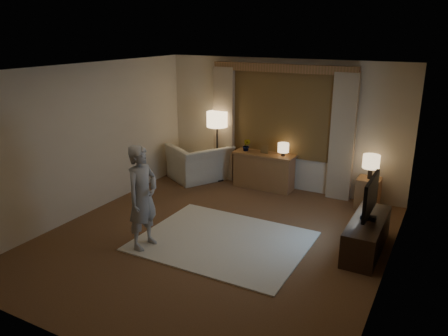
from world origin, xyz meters
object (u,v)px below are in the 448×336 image
Objects in this scene: side_table at (368,193)px; tv_stand at (367,235)px; person at (143,197)px; sideboard at (264,172)px; armchair at (200,162)px.

tv_stand is (0.31, -1.71, -0.03)m from side_table.
person is (-2.94, -1.45, 0.55)m from tv_stand.
side_table is 1.74m from tv_stand.
side_table is 0.40× the size of tv_stand.
sideboard is 0.86× the size of tv_stand.
side_table is 4.14m from person.
tv_stand is 0.90× the size of person.
armchair is 3.23m from person.
sideboard is 2.14× the size of side_table.
tv_stand is at bearing -79.63° from side_table.
person is at bearing 45.97° from armchair.
armchair is 0.85× the size of tv_stand.
sideboard reaches higher than side_table.
armchair reaches higher than side_table.
sideboard is 2.09m from side_table.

